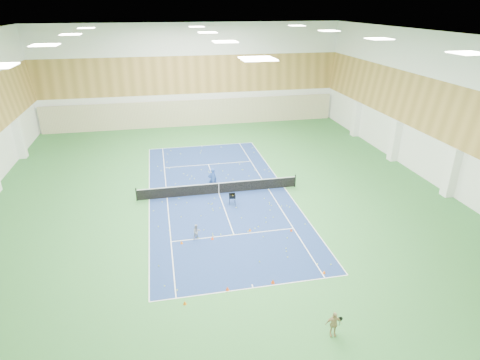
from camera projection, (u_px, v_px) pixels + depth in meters
name	position (u px, v px, depth m)	size (l,w,h in m)	color
ground	(219.00, 193.00, 32.17)	(40.00, 40.00, 0.00)	#2F6F33
room_shell	(217.00, 121.00, 29.73)	(36.00, 40.00, 12.00)	white
wood_cladding	(217.00, 94.00, 28.92)	(36.00, 40.00, 8.00)	#AB823F
ceiling_light_grid	(215.00, 36.00, 27.33)	(21.40, 25.40, 0.06)	white
court_surface	(219.00, 193.00, 32.17)	(10.97, 23.77, 0.01)	navy
tennis_balls_scatter	(219.00, 193.00, 32.15)	(10.57, 22.77, 0.07)	#C8E727
tennis_net	(219.00, 187.00, 31.95)	(12.80, 0.10, 1.10)	black
back_curtain	(194.00, 113.00, 49.19)	(35.40, 0.16, 3.20)	#C6B793
coach	(213.00, 179.00, 32.33)	(0.71, 0.46, 1.94)	#22439C
child_court	(197.00, 232.00, 25.79)	(0.51, 0.40, 1.05)	#9B9BA3
child_apron	(333.00, 324.00, 18.24)	(0.77, 0.32, 1.31)	tan
ball_cart	(232.00, 199.00, 30.27)	(0.50, 0.50, 0.87)	black
cone_svc_a	(182.00, 242.00, 25.46)	(0.19, 0.19, 0.21)	orange
cone_svc_b	(212.00, 238.00, 25.92)	(0.21, 0.21, 0.23)	#FF410D
cone_svc_c	(250.00, 230.00, 26.86)	(0.20, 0.20, 0.22)	#D6650B
cone_svc_d	(291.00, 230.00, 26.84)	(0.19, 0.19, 0.21)	#DB420B
cone_base_a	(185.00, 303.00, 20.35)	(0.19, 0.19, 0.20)	orange
cone_base_b	(227.00, 288.00, 21.33)	(0.21, 0.21, 0.23)	#DF3E0B
cone_base_c	(273.00, 281.00, 21.86)	(0.22, 0.22, 0.25)	#D7410B
cone_base_d	(324.00, 272.00, 22.65)	(0.18, 0.18, 0.20)	#FC630D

